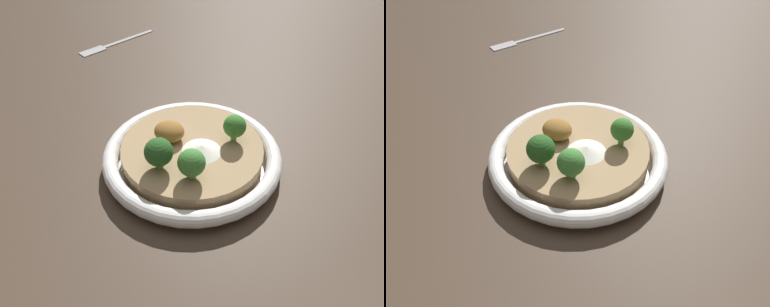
% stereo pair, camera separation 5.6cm
% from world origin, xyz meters
% --- Properties ---
extents(ground_plane, '(6.00, 6.00, 0.00)m').
position_xyz_m(ground_plane, '(0.00, 0.00, 0.00)').
color(ground_plane, '#47382B').
extents(risotto_bowl, '(0.27, 0.27, 0.04)m').
position_xyz_m(risotto_bowl, '(0.00, 0.00, 0.02)').
color(risotto_bowl, white).
rests_on(risotto_bowl, ground_plane).
extents(cheese_sprinkle, '(0.06, 0.06, 0.01)m').
position_xyz_m(cheese_sprinkle, '(0.02, -0.01, 0.04)').
color(cheese_sprinkle, white).
rests_on(cheese_sprinkle, risotto_bowl).
extents(crispy_onion_garnish, '(0.05, 0.04, 0.03)m').
position_xyz_m(crispy_onion_garnish, '(-0.04, 0.01, 0.05)').
color(crispy_onion_garnish, olive).
rests_on(crispy_onion_garnish, risotto_bowl).
extents(broccoli_right, '(0.03, 0.03, 0.04)m').
position_xyz_m(broccoli_right, '(0.05, 0.03, 0.06)').
color(broccoli_right, '#759E4C').
rests_on(broccoli_right, risotto_bowl).
extents(broccoli_front_left, '(0.04, 0.04, 0.05)m').
position_xyz_m(broccoli_front_left, '(-0.03, -0.06, 0.06)').
color(broccoli_front_left, '#668E47').
rests_on(broccoli_front_left, risotto_bowl).
extents(broccoli_front_right, '(0.04, 0.04, 0.05)m').
position_xyz_m(broccoli_front_right, '(0.02, -0.06, 0.06)').
color(broccoli_front_right, '#668E47').
rests_on(broccoli_front_right, risotto_bowl).
extents(fork_utensil, '(0.11, 0.18, 0.00)m').
position_xyz_m(fork_utensil, '(-0.32, 0.32, 0.00)').
color(fork_utensil, '#B7B7BC').
rests_on(fork_utensil, ground_plane).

